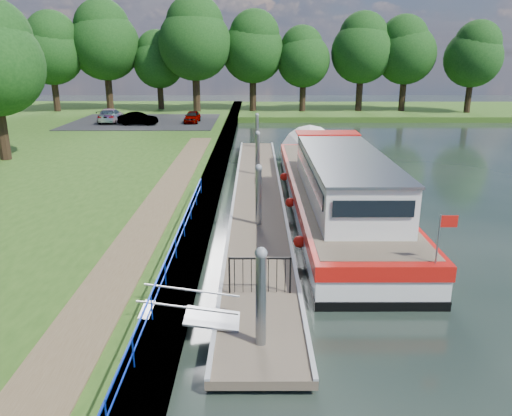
{
  "coord_description": "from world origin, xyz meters",
  "views": [
    {
      "loc": [
        -0.13,
        -11.25,
        7.26
      ],
      "look_at": [
        -0.11,
        7.53,
        1.4
      ],
      "focal_mm": 35.0,
      "sensor_mm": 36.0,
      "label": 1
    }
  ],
  "objects_px": {
    "car_a": "(192,117)",
    "car_b": "(138,119)",
    "pontoon": "(258,199)",
    "barge": "(332,186)",
    "car_c": "(111,115)"
  },
  "relations": [
    {
      "from": "car_b",
      "to": "car_c",
      "type": "distance_m",
      "value": 3.6
    },
    {
      "from": "barge",
      "to": "car_a",
      "type": "height_order",
      "value": "barge"
    },
    {
      "from": "pontoon",
      "to": "car_a",
      "type": "xyz_separation_m",
      "value": [
        -6.18,
        24.04,
        1.21
      ]
    },
    {
      "from": "pontoon",
      "to": "car_a",
      "type": "relative_size",
      "value": 9.21
    },
    {
      "from": "pontoon",
      "to": "car_a",
      "type": "height_order",
      "value": "car_a"
    },
    {
      "from": "car_a",
      "to": "car_b",
      "type": "distance_m",
      "value": 5.12
    },
    {
      "from": "pontoon",
      "to": "car_a",
      "type": "distance_m",
      "value": 24.85
    },
    {
      "from": "barge",
      "to": "car_b",
      "type": "relative_size",
      "value": 5.95
    },
    {
      "from": "car_a",
      "to": "car_b",
      "type": "xyz_separation_m",
      "value": [
        -4.84,
        -1.67,
        0.03
      ]
    },
    {
      "from": "car_a",
      "to": "car_b",
      "type": "bearing_deg",
      "value": -159.09
    },
    {
      "from": "barge",
      "to": "car_c",
      "type": "relative_size",
      "value": 4.68
    },
    {
      "from": "barge",
      "to": "car_a",
      "type": "relative_size",
      "value": 6.49
    },
    {
      "from": "car_b",
      "to": "pontoon",
      "type": "bearing_deg",
      "value": -152.97
    },
    {
      "from": "barge",
      "to": "car_b",
      "type": "distance_m",
      "value": 27.4
    },
    {
      "from": "car_b",
      "to": "car_c",
      "type": "xyz_separation_m",
      "value": [
        -3.06,
        1.88,
        0.07
      ]
    }
  ]
}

